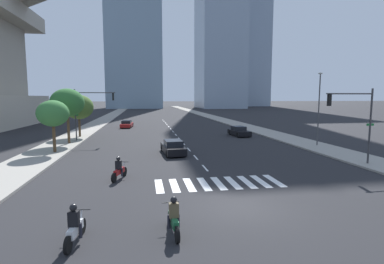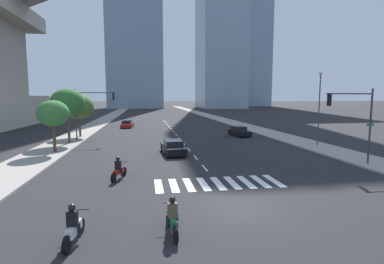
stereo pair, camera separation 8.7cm
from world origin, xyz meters
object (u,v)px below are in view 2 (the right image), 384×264
at_px(street_tree_third, 79,107).
at_px(traffic_signal_near, 355,113).
at_px(motorcycle_lead, 119,170).
at_px(traffic_signal_far, 91,105).
at_px(street_tree_nearest, 53,114).
at_px(sedan_black_1, 239,132).
at_px(street_lamp_east, 319,104).
at_px(sedan_black_2, 173,148).
at_px(street_tree_second, 68,103).
at_px(motorcycle_third, 172,219).
at_px(motorcycle_trailing, 74,227).
at_px(sedan_red_0, 127,124).

bearing_deg(street_tree_third, traffic_signal_near, -40.35).
bearing_deg(street_tree_third, motorcycle_lead, -72.66).
xyz_separation_m(motorcycle_lead, traffic_signal_far, (-4.53, 17.34, 3.70)).
height_order(street_tree_nearest, street_tree_third, street_tree_third).
height_order(sedan_black_1, street_lamp_east, street_lamp_east).
distance_m(sedan_black_2, street_tree_second, 13.77).
distance_m(sedan_black_1, street_lamp_east, 11.89).
xyz_separation_m(motorcycle_third, street_tree_nearest, (-9.28, 18.11, 3.14)).
relative_size(sedan_black_2, street_tree_second, 0.77).
distance_m(traffic_signal_near, traffic_signal_far, 27.21).
distance_m(motorcycle_lead, street_tree_third, 22.47).
relative_size(motorcycle_third, street_tree_second, 0.36).
xyz_separation_m(sedan_black_1, street_tree_nearest, (-21.00, -9.52, 3.13)).
bearing_deg(traffic_signal_near, traffic_signal_far, -36.99).
relative_size(motorcycle_third, sedan_black_2, 0.47).
bearing_deg(motorcycle_lead, street_tree_nearest, 52.98).
distance_m(motorcycle_third, traffic_signal_far, 26.73).
height_order(traffic_signal_near, street_tree_third, traffic_signal_near).
bearing_deg(motorcycle_trailing, motorcycle_lead, 0.37).
bearing_deg(motorcycle_third, traffic_signal_far, 11.90).
relative_size(sedan_black_1, street_lamp_east, 0.57).
relative_size(sedan_red_0, traffic_signal_far, 0.77).
relative_size(motorcycle_lead, street_tree_nearest, 0.44).
relative_size(sedan_black_1, sedan_black_2, 0.94).
distance_m(motorcycle_trailing, street_tree_third, 30.30).
distance_m(motorcycle_trailing, street_tree_nearest, 19.46).
bearing_deg(traffic_signal_near, motorcycle_trailing, 27.26).
height_order(motorcycle_lead, sedan_red_0, motorcycle_lead).
height_order(motorcycle_lead, traffic_signal_far, traffic_signal_far).
distance_m(traffic_signal_near, street_tree_nearest, 25.47).
relative_size(motorcycle_third, sedan_red_0, 0.47).
height_order(street_tree_second, street_tree_third, street_tree_second).
xyz_separation_m(sedan_black_2, street_tree_nearest, (-10.86, 2.00, 3.12)).
xyz_separation_m(street_lamp_east, street_tree_third, (-26.42, 11.52, -0.60)).
distance_m(sedan_black_2, street_lamp_east, 16.14).
distance_m(motorcycle_trailing, street_lamp_east, 27.73).
bearing_deg(street_tree_third, sedan_black_2, -50.61).
bearing_deg(street_lamp_east, street_tree_second, 167.71).
distance_m(motorcycle_lead, motorcycle_trailing, 8.40).
relative_size(street_lamp_east, street_tree_third, 1.42).
relative_size(motorcycle_lead, sedan_black_2, 0.46).
distance_m(motorcycle_third, sedan_black_1, 30.01).
height_order(motorcycle_trailing, street_tree_second, street_tree_second).
distance_m(sedan_black_2, street_tree_third, 17.44).
xyz_separation_m(traffic_signal_far, street_tree_second, (-2.09, -1.90, 0.34)).
bearing_deg(sedan_black_1, street_tree_third, -100.04).
relative_size(motorcycle_trailing, sedan_black_1, 0.48).
height_order(motorcycle_third, traffic_signal_near, traffic_signal_near).
relative_size(motorcycle_trailing, street_tree_third, 0.39).
xyz_separation_m(motorcycle_lead, traffic_signal_near, (17.20, 0.96, 3.47)).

